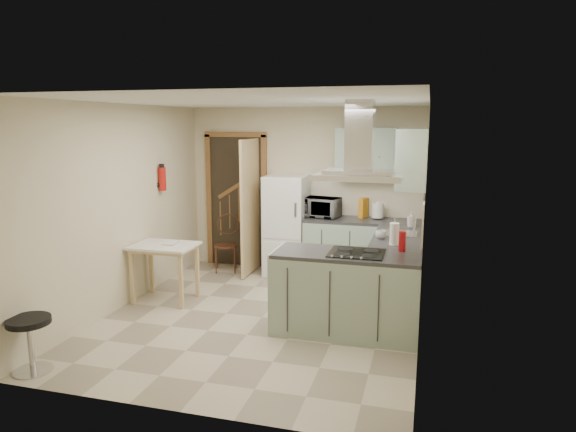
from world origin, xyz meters
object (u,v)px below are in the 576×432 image
(peninsula, at_px, (347,293))
(extractor_hood, at_px, (359,177))
(drop_leaf_table, at_px, (165,273))
(stool, at_px, (31,345))
(microwave, at_px, (321,207))
(fridge, at_px, (286,225))
(bentwood_chair, at_px, (226,246))

(peninsula, height_order, extractor_hood, extractor_hood)
(drop_leaf_table, bearing_deg, stool, -97.51)
(peninsula, xyz_separation_m, microwave, (-0.70, 2.01, 0.59))
(fridge, relative_size, microwave, 2.89)
(fridge, bearing_deg, microwave, 3.33)
(peninsula, height_order, stool, peninsula)
(drop_leaf_table, height_order, stool, drop_leaf_table)
(peninsula, height_order, drop_leaf_table, peninsula)
(extractor_hood, relative_size, drop_leaf_table, 1.14)
(peninsula, bearing_deg, extractor_hood, 0.00)
(bentwood_chair, relative_size, stool, 1.53)
(bentwood_chair, distance_m, stool, 3.57)
(drop_leaf_table, bearing_deg, fridge, 52.27)
(stool, height_order, microwave, microwave)
(fridge, xyz_separation_m, peninsula, (1.22, -1.98, -0.30))
(drop_leaf_table, height_order, bentwood_chair, bentwood_chair)
(extractor_hood, height_order, bentwood_chair, extractor_hood)
(drop_leaf_table, distance_m, stool, 2.09)
(fridge, bearing_deg, extractor_hood, -56.21)
(fridge, bearing_deg, drop_leaf_table, -127.10)
(drop_leaf_table, xyz_separation_m, microwave, (1.71, 1.60, 0.67))
(bentwood_chair, bearing_deg, peninsula, -60.23)
(extractor_hood, bearing_deg, fridge, 123.79)
(microwave, bearing_deg, bentwood_chair, -164.29)
(drop_leaf_table, bearing_deg, extractor_hood, -10.00)
(microwave, bearing_deg, stool, -107.61)
(bentwood_chair, bearing_deg, microwave, -14.23)
(peninsula, xyz_separation_m, drop_leaf_table, (-2.41, 0.41, -0.08))
(peninsula, bearing_deg, bentwood_chair, 139.20)
(fridge, height_order, stool, fridge)
(extractor_hood, relative_size, bentwood_chair, 1.12)
(fridge, relative_size, drop_leaf_table, 1.90)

